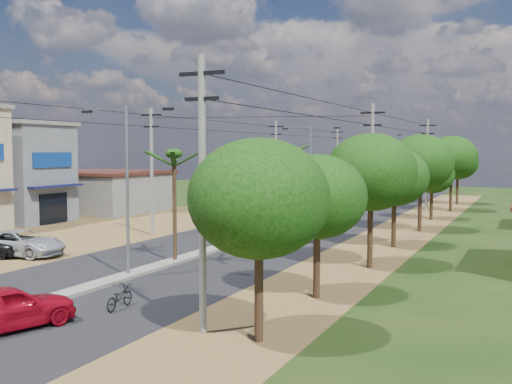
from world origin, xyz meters
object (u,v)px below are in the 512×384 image
(car_silver_mid, at_px, (283,233))
(moto_rider_east, at_px, (119,298))
(car_parked_silver, at_px, (21,244))
(car_white_far, at_px, (249,214))
(car_red_near, at_px, (7,309))

(car_silver_mid, xyz_separation_m, moto_rider_east, (0.27, -16.63, -0.34))
(car_parked_silver, bearing_deg, car_white_far, -22.43)
(moto_rider_east, bearing_deg, car_red_near, 59.73)
(car_red_near, bearing_deg, car_parked_silver, -25.94)
(car_silver_mid, xyz_separation_m, car_white_far, (-6.78, 9.23, 0.00))
(car_red_near, height_order, moto_rider_east, car_red_near)
(moto_rider_east, bearing_deg, car_white_far, -80.63)
(car_red_near, bearing_deg, car_white_far, -60.48)
(car_parked_silver, distance_m, moto_rider_east, 13.89)
(car_silver_mid, distance_m, car_white_far, 11.45)
(car_white_far, bearing_deg, car_silver_mid, -55.41)
(car_parked_silver, height_order, moto_rider_east, car_parked_silver)
(car_red_near, distance_m, moto_rider_east, 4.10)
(car_white_far, bearing_deg, car_red_near, -81.44)
(car_silver_mid, bearing_deg, car_red_near, 104.51)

